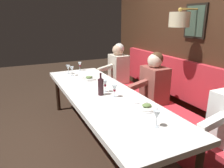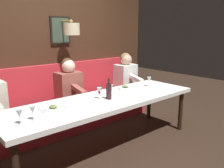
{
  "view_description": "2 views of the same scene",
  "coord_description": "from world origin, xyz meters",
  "px_view_note": "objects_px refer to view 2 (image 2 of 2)",
  "views": [
    {
      "loc": [
        -1.06,
        -2.5,
        1.72
      ],
      "look_at": [
        0.05,
        -0.18,
        0.92
      ],
      "focal_mm": 34.01,
      "sensor_mm": 36.0,
      "label": 1
    },
    {
      "loc": [
        -2.52,
        2.05,
        1.7
      ],
      "look_at": [
        0.05,
        -0.18,
        0.92
      ],
      "focal_mm": 38.56,
      "sensor_mm": 36.0,
      "label": 2
    }
  ],
  "objects_px": {
    "diner_nearest": "(126,74)",
    "diner_near": "(69,84)",
    "wine_glass_0": "(111,88)",
    "wine_glass_2": "(19,114)",
    "wine_bottle": "(109,91)",
    "dining_table": "(104,103)",
    "wine_glass_1": "(33,110)",
    "wine_glass_5": "(149,80)",
    "wine_glass_4": "(99,91)"
  },
  "relations": [
    {
      "from": "wine_glass_5",
      "to": "diner_near",
      "type": "bearing_deg",
      "value": 54.56
    },
    {
      "from": "wine_glass_1",
      "to": "wine_glass_5",
      "type": "relative_size",
      "value": 1.0
    },
    {
      "from": "wine_glass_1",
      "to": "wine_glass_5",
      "type": "distance_m",
      "value": 2.17
    },
    {
      "from": "diner_near",
      "to": "wine_glass_2",
      "type": "xyz_separation_m",
      "value": [
        -1.04,
        1.2,
        0.04
      ]
    },
    {
      "from": "wine_glass_1",
      "to": "dining_table",
      "type": "bearing_deg",
      "value": -83.39
    },
    {
      "from": "diner_nearest",
      "to": "wine_glass_0",
      "type": "height_order",
      "value": "diner_nearest"
    },
    {
      "from": "wine_glass_4",
      "to": "wine_glass_5",
      "type": "distance_m",
      "value": 1.11
    },
    {
      "from": "diner_nearest",
      "to": "wine_bottle",
      "type": "xyz_separation_m",
      "value": [
        -0.93,
        1.23,
        0.04
      ]
    },
    {
      "from": "dining_table",
      "to": "wine_glass_1",
      "type": "height_order",
      "value": "wine_glass_1"
    },
    {
      "from": "dining_table",
      "to": "diner_near",
      "type": "height_order",
      "value": "diner_near"
    },
    {
      "from": "dining_table",
      "to": "wine_glass_0",
      "type": "relative_size",
      "value": 18.17
    },
    {
      "from": "wine_glass_1",
      "to": "wine_glass_0",
      "type": "bearing_deg",
      "value": -80.71
    },
    {
      "from": "wine_glass_5",
      "to": "wine_bottle",
      "type": "bearing_deg",
      "value": 97.8
    },
    {
      "from": "wine_glass_2",
      "to": "dining_table",
      "type": "bearing_deg",
      "value": -82.93
    },
    {
      "from": "wine_glass_5",
      "to": "wine_bottle",
      "type": "relative_size",
      "value": 0.55
    },
    {
      "from": "wine_glass_1",
      "to": "wine_glass_4",
      "type": "bearing_deg",
      "value": -80.07
    },
    {
      "from": "diner_near",
      "to": "wine_glass_5",
      "type": "relative_size",
      "value": 4.82
    },
    {
      "from": "diner_nearest",
      "to": "wine_glass_1",
      "type": "relative_size",
      "value": 4.82
    },
    {
      "from": "dining_table",
      "to": "diner_near",
      "type": "bearing_deg",
      "value": 2.87
    },
    {
      "from": "wine_glass_0",
      "to": "wine_glass_4",
      "type": "xyz_separation_m",
      "value": [
        -0.03,
        0.24,
        -0.0
      ]
    },
    {
      "from": "diner_near",
      "to": "wine_glass_1",
      "type": "xyz_separation_m",
      "value": [
        -1.01,
        1.05,
        0.04
      ]
    },
    {
      "from": "wine_glass_5",
      "to": "wine_glass_1",
      "type": "bearing_deg",
      "value": 95.84
    },
    {
      "from": "dining_table",
      "to": "wine_glass_1",
      "type": "distance_m",
      "value": 1.12
    },
    {
      "from": "dining_table",
      "to": "wine_glass_4",
      "type": "height_order",
      "value": "wine_glass_4"
    },
    {
      "from": "diner_near",
      "to": "wine_bottle",
      "type": "xyz_separation_m",
      "value": [
        -0.93,
        -0.09,
        0.04
      ]
    },
    {
      "from": "wine_glass_4",
      "to": "wine_bottle",
      "type": "relative_size",
      "value": 0.55
    },
    {
      "from": "dining_table",
      "to": "diner_near",
      "type": "xyz_separation_m",
      "value": [
        0.88,
        0.04,
        0.13
      ]
    },
    {
      "from": "diner_near",
      "to": "wine_glass_5",
      "type": "distance_m",
      "value": 1.36
    },
    {
      "from": "diner_nearest",
      "to": "diner_near",
      "type": "xyz_separation_m",
      "value": [
        0.0,
        1.32,
        0.0
      ]
    },
    {
      "from": "dining_table",
      "to": "wine_glass_1",
      "type": "bearing_deg",
      "value": 96.61
    },
    {
      "from": "wine_glass_0",
      "to": "wine_glass_2",
      "type": "bearing_deg",
      "value": 99.4
    },
    {
      "from": "wine_glass_1",
      "to": "wine_bottle",
      "type": "distance_m",
      "value": 1.14
    },
    {
      "from": "diner_nearest",
      "to": "wine_glass_4",
      "type": "relative_size",
      "value": 4.82
    },
    {
      "from": "diner_nearest",
      "to": "wine_glass_5",
      "type": "distance_m",
      "value": 0.82
    },
    {
      "from": "diner_near",
      "to": "wine_glass_2",
      "type": "bearing_deg",
      "value": 130.8
    },
    {
      "from": "diner_near",
      "to": "wine_glass_0",
      "type": "distance_m",
      "value": 0.83
    },
    {
      "from": "wine_glass_1",
      "to": "wine_glass_2",
      "type": "distance_m",
      "value": 0.15
    },
    {
      "from": "wine_glass_4",
      "to": "wine_glass_5",
      "type": "bearing_deg",
      "value": -88.09
    },
    {
      "from": "dining_table",
      "to": "wine_glass_4",
      "type": "xyz_separation_m",
      "value": [
        0.06,
        0.05,
        0.17
      ]
    },
    {
      "from": "dining_table",
      "to": "wine_glass_5",
      "type": "bearing_deg",
      "value": -84.96
    },
    {
      "from": "wine_glass_0",
      "to": "wine_glass_5",
      "type": "xyz_separation_m",
      "value": [
        0.01,
        -0.87,
        0.0
      ]
    },
    {
      "from": "diner_nearest",
      "to": "diner_near",
      "type": "distance_m",
      "value": 1.32
    },
    {
      "from": "wine_glass_4",
      "to": "dining_table",
      "type": "bearing_deg",
      "value": -141.31
    },
    {
      "from": "diner_nearest",
      "to": "dining_table",
      "type": "bearing_deg",
      "value": 124.67
    },
    {
      "from": "wine_glass_1",
      "to": "wine_glass_2",
      "type": "bearing_deg",
      "value": 100.35
    },
    {
      "from": "wine_glass_1",
      "to": "wine_bottle",
      "type": "xyz_separation_m",
      "value": [
        0.08,
        -1.14,
        -0.0
      ]
    },
    {
      "from": "diner_near",
      "to": "wine_glass_4",
      "type": "height_order",
      "value": "diner_near"
    },
    {
      "from": "diner_near",
      "to": "wine_bottle",
      "type": "bearing_deg",
      "value": -174.69
    },
    {
      "from": "wine_glass_4",
      "to": "wine_bottle",
      "type": "xyz_separation_m",
      "value": [
        -0.1,
        -0.09,
        0.0
      ]
    },
    {
      "from": "dining_table",
      "to": "wine_glass_5",
      "type": "height_order",
      "value": "wine_glass_5"
    }
  ]
}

